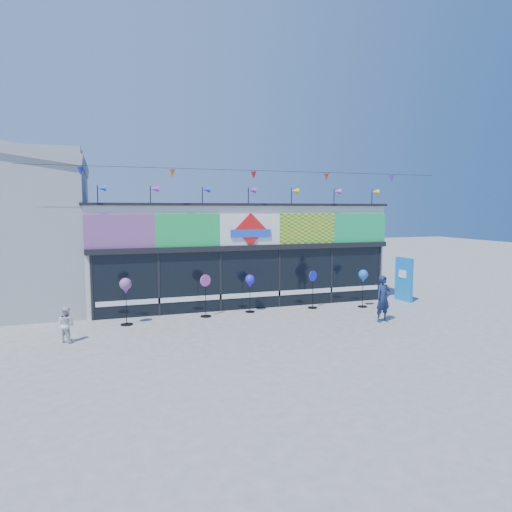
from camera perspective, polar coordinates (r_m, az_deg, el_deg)
name	(u,v)px	position (r m, az deg, el deg)	size (l,w,h in m)	color
ground	(283,331)	(14.79, 3.39, -9.31)	(80.00, 80.00, 0.00)	slate
kite_shop	(233,251)	(20.00, -2.94, 0.63)	(16.00, 5.70, 5.31)	silver
blue_sign	(404,279)	(20.28, 18.00, -2.78)	(0.25, 0.93, 1.84)	blue
spinner_0	(126,287)	(15.83, -15.98, -3.79)	(0.40, 0.40, 1.60)	black
spinner_1	(206,294)	(16.55, -6.32, -4.81)	(0.41, 0.39, 1.54)	black
spinner_2	(250,282)	(17.13, -0.76, -3.29)	(0.36, 0.36, 1.43)	black
spinner_3	(313,288)	(18.02, 7.11, -4.03)	(0.40, 0.38, 1.49)	black
spinner_4	(363,277)	(18.51, 13.24, -2.59)	(0.38, 0.38, 1.50)	black
adult_man	(383,299)	(16.34, 15.62, -5.17)	(0.59, 0.38, 1.61)	#162346
child	(66,324)	(14.53, -22.65, -7.90)	(0.51, 0.29, 1.05)	silver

